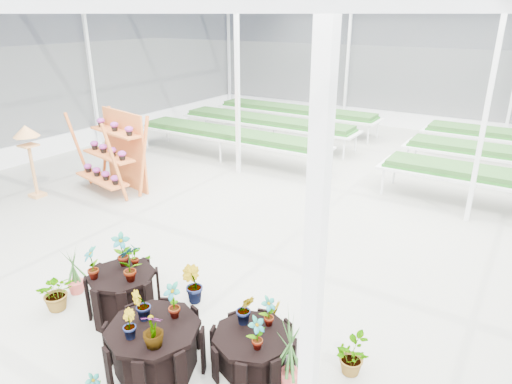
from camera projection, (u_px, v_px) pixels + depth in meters
The scene contains 10 objects.
ground_plane at pixel (252, 262), 8.27m from camera, with size 24.00×24.00×0.00m, color gray.
greenhouse_shell at pixel (251, 142), 7.45m from camera, with size 18.00×24.00×4.50m, color white, non-canonical shape.
steel_frame at pixel (251, 142), 7.45m from camera, with size 18.00×24.00×4.50m, color silver, non-canonical shape.
nursery_benches at pixel (380, 148), 13.79m from camera, with size 16.00×7.00×0.84m, color silver, non-canonical shape.
plinth_tall at pixel (124, 294), 6.73m from camera, with size 1.00×1.00×0.69m, color black.
plinth_mid at pixel (155, 348), 5.67m from camera, with size 1.21×1.21×0.64m, color black.
plinth_low at pixel (253, 350), 5.76m from camera, with size 1.06×1.06×0.48m, color black.
shelf_rack at pixel (110, 153), 11.27m from camera, with size 1.87×0.99×1.97m, color #C3602A, non-canonical shape.
bird_table at pixel (31, 162), 10.90m from camera, with size 0.43×0.43×1.79m, color #C0844B, non-canonical shape.
nursery_plants at pixel (171, 304), 6.28m from camera, with size 4.87×2.46×1.25m.
Camera 1 is at (3.92, -6.08, 4.20)m, focal length 32.00 mm.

